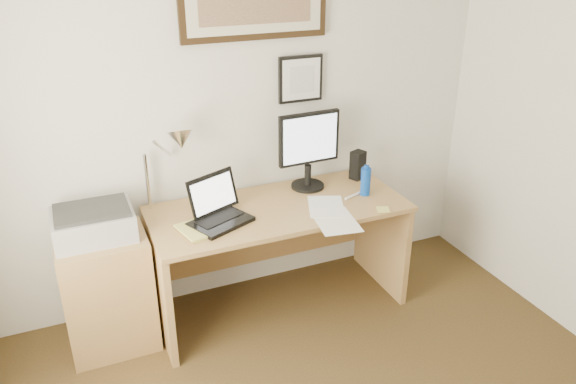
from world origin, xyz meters
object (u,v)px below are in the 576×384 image
side_cabinet (109,292)px  book (183,234)px  water_bottle (366,182)px  printer (93,223)px  desk (274,233)px  laptop (218,211)px  lcd_monitor (309,147)px

side_cabinet → book: (0.43, -0.18, 0.39)m
water_bottle → printer: (-1.68, 0.14, -0.02)m
side_cabinet → desk: desk is taller
side_cabinet → printer: bearing=121.4°
desk → laptop: laptop is taller
lcd_monitor → printer: 1.40m
side_cabinet → desk: size_ratio=0.46×
printer → water_bottle: bearing=-4.8°
book → side_cabinet: bearing=156.9°
lcd_monitor → water_bottle: bearing=-39.6°
water_bottle → lcd_monitor: bearing=140.4°
side_cabinet → printer: printer is taller
water_bottle → lcd_monitor: 0.43m
side_cabinet → lcd_monitor: size_ratio=1.40×
water_bottle → printer: 1.68m
laptop → lcd_monitor: (0.69, 0.22, 0.23)m
book → desk: bearing=19.0°
laptop → water_bottle: bearing=-1.5°
water_bottle → desk: 0.69m
book → lcd_monitor: size_ratio=0.46×
side_cabinet → book: bearing=-23.1°
laptop → printer: laptop is taller
water_bottle → lcd_monitor: lcd_monitor is taller
lcd_monitor → desk: bearing=-161.0°
side_cabinet → book: size_ratio=3.08×
side_cabinet → printer: (-0.02, 0.03, 0.45)m
laptop → lcd_monitor: lcd_monitor is taller
lcd_monitor → printer: bearing=-175.7°
water_bottle → book: (-1.22, -0.08, -0.08)m
water_bottle → desk: size_ratio=0.12×
desk → lcd_monitor: 0.61m
desk → lcd_monitor: bearing=19.0°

